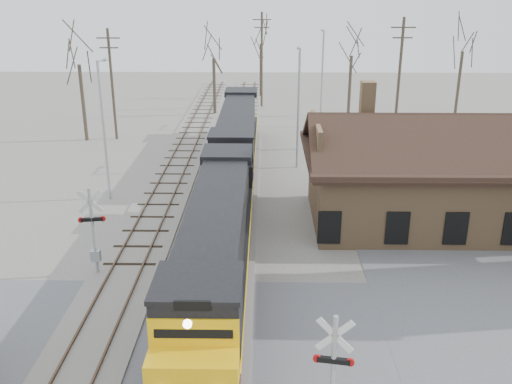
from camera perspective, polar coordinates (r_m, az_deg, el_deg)
ground at (r=23.25m, az=-4.72°, el=-14.42°), size 140.00×140.00×0.00m
road at (r=23.24m, az=-4.72°, el=-14.39°), size 60.00×9.00×0.03m
track_main at (r=36.52m, az=-2.51°, el=-0.81°), size 3.40×90.00×0.24m
track_siding at (r=37.06m, az=-9.47°, el=-0.76°), size 3.40×90.00×0.24m
depot at (r=34.27m, az=17.57°, el=0.95°), size 15.20×9.31×7.90m
locomotive_lead at (r=25.21m, az=-4.10°, el=-5.64°), size 2.83×18.98×4.21m
locomotive_trailing at (r=43.30m, az=-1.94°, el=5.59°), size 2.83×18.98×3.99m
crossbuck_near at (r=18.03m, az=7.64°, el=-18.37°), size 1.22×0.32×4.30m
crossbuck_far at (r=27.82m, az=-15.93°, el=-4.20°), size 1.25×0.33×4.41m
streetlight_a at (r=36.88m, az=-14.98°, el=6.66°), size 0.25×2.04×8.81m
streetlight_b at (r=42.21m, az=4.26°, el=8.96°), size 0.25×2.04×8.81m
streetlight_c at (r=55.38m, az=6.63°, el=11.71°), size 0.25×2.04×9.02m
utility_pole_a at (r=51.57m, az=-14.20°, el=10.54°), size 2.00×0.24×9.54m
utility_pole_b at (r=63.79m, az=0.58°, el=13.21°), size 2.00×0.24×10.18m
utility_pole_c at (r=49.08m, az=14.09°, el=10.70°), size 2.00×0.24×10.58m
tree_a at (r=51.50m, az=-17.41°, el=13.26°), size 4.40×4.40×10.78m
tree_b at (r=60.01m, az=-4.28°, el=14.04°), size 3.85×3.85×9.42m
tree_c at (r=69.52m, az=0.51°, el=15.43°), size 4.18×4.18×10.24m
tree_d at (r=60.36m, az=9.58°, el=14.21°), size 4.06×4.06×9.94m
tree_e at (r=62.86m, az=20.08°, el=14.05°), size 4.37×4.37×10.71m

